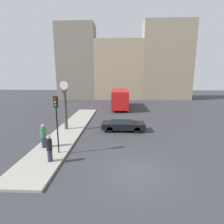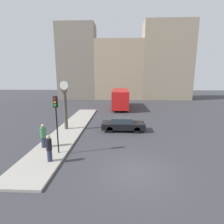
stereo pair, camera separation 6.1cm
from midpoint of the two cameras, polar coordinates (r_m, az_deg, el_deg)
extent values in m
plane|color=#38383D|center=(10.66, 7.84, -18.97)|extent=(120.00, 120.00, 0.00)
cube|color=#A39E93|center=(18.65, -13.35, -5.29)|extent=(2.71, 20.08, 0.15)
cube|color=gray|center=(43.64, -11.43, 15.52)|extent=(8.71, 5.00, 17.03)
cube|color=tan|center=(42.38, 2.10, 13.41)|extent=(10.99, 5.00, 13.42)
cube|color=gray|center=(43.85, 17.28, 15.42)|extent=(11.11, 5.00, 17.35)
cube|color=black|center=(17.62, 3.59, -4.36)|extent=(4.24, 1.73, 0.59)
cube|color=#2D3842|center=(17.47, 3.06, -2.58)|extent=(2.04, 1.55, 0.54)
cylinder|color=black|center=(18.49, 7.62, -4.46)|extent=(0.62, 0.22, 0.62)
cylinder|color=black|center=(17.05, 8.08, -5.87)|extent=(0.62, 0.22, 0.62)
cylinder|color=black|center=(18.43, -0.57, -4.41)|extent=(0.62, 0.22, 0.62)
cylinder|color=black|center=(16.99, -0.83, -5.82)|extent=(0.62, 0.22, 0.62)
cube|color=red|center=(29.86, 2.57, 4.58)|extent=(2.58, 8.72, 2.75)
cube|color=#1E232D|center=(29.84, 2.57, 4.95)|extent=(2.60, 8.54, 0.81)
cylinder|color=black|center=(32.74, 4.55, 2.91)|extent=(0.28, 0.90, 0.90)
cylinder|color=black|center=(32.73, 0.52, 2.94)|extent=(0.28, 0.90, 0.90)
cylinder|color=black|center=(27.42, 4.97, 1.19)|extent=(0.28, 0.90, 0.90)
cylinder|color=black|center=(27.41, 0.16, 1.23)|extent=(0.28, 0.90, 0.90)
cylinder|color=black|center=(12.56, -17.49, -5.83)|extent=(0.09, 0.09, 3.21)
cube|color=black|center=(12.13, -18.06, 3.16)|extent=(0.26, 0.20, 0.76)
cylinder|color=red|center=(11.99, -18.32, 4.06)|extent=(0.15, 0.04, 0.15)
cylinder|color=orange|center=(12.02, -18.26, 3.07)|extent=(0.15, 0.04, 0.15)
cylinder|color=green|center=(12.05, -18.20, 2.09)|extent=(0.15, 0.04, 0.15)
cylinder|color=#4C473D|center=(18.00, -15.06, 0.42)|extent=(0.34, 0.34, 3.76)
cube|color=#4C473D|center=(17.73, -15.40, 6.71)|extent=(0.44, 0.44, 0.20)
cylinder|color=#4C473D|center=(17.70, -15.49, 8.41)|extent=(0.93, 0.04, 0.93)
cylinder|color=white|center=(17.70, -15.49, 8.41)|extent=(0.86, 0.06, 0.86)
cylinder|color=#2D334C|center=(11.93, -19.73, -13.23)|extent=(0.30, 0.30, 0.75)
cylinder|color=black|center=(11.65, -19.98, -9.97)|extent=(0.35, 0.35, 0.70)
sphere|color=tan|center=(11.49, -20.15, -7.73)|extent=(0.26, 0.26, 0.26)
cylinder|color=#2D334C|center=(14.24, -21.42, -9.15)|extent=(0.37, 0.37, 0.80)
cylinder|color=#387A47|center=(14.00, -21.66, -6.20)|extent=(0.43, 0.43, 0.74)
sphere|color=tan|center=(13.86, -21.81, -4.24)|extent=(0.25, 0.25, 0.25)
camera|label=1|loc=(0.03, -90.10, -0.02)|focal=28.00mm
camera|label=2|loc=(0.03, 89.90, 0.02)|focal=28.00mm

